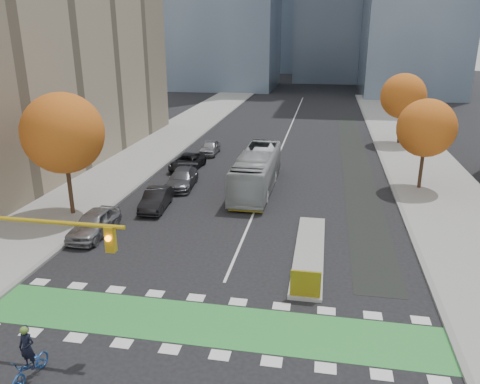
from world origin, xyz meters
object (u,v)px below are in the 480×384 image
at_px(hazard_board, 305,284).
at_px(parked_car_b, 156,199).
at_px(cyclist, 30,362).
at_px(tree_east_near, 426,128).
at_px(parked_car_e, 210,147).
at_px(parked_car_a, 94,223).
at_px(parked_car_d, 187,162).
at_px(tree_east_far, 403,96).
at_px(bus, 257,171).
at_px(parked_car_c, 182,178).
at_px(tree_west, 63,133).

height_order(hazard_board, parked_car_b, hazard_board).
bearing_deg(hazard_board, cyclist, -142.91).
xyz_separation_m(tree_east_near, parked_car_e, (-18.88, 7.94, -4.17)).
distance_m(parked_car_a, parked_car_d, 15.07).
xyz_separation_m(tree_east_far, parked_car_a, (-21.47, -28.83, -4.46)).
bearing_deg(parked_car_b, bus, 36.75).
distance_m(cyclist, bus, 22.98).
relative_size(parked_car_a, parked_car_c, 0.93).
height_order(cyclist, parked_car_a, cyclist).
distance_m(tree_east_near, cyclist, 30.57).
xyz_separation_m(hazard_board, parked_car_a, (-12.97, 4.97, -0.02)).
height_order(tree_east_near, parked_car_d, tree_east_near).
xyz_separation_m(parked_car_b, parked_car_e, (-0.04, 15.77, -0.01)).
distance_m(cyclist, parked_car_a, 12.56).
bearing_deg(cyclist, parked_car_a, 111.83).
xyz_separation_m(tree_west, parked_car_b, (5.16, 2.17, -4.91)).
relative_size(hazard_board, parked_car_a, 0.31).
distance_m(bus, parked_car_d, 8.38).
bearing_deg(hazard_board, parked_car_d, 120.07).
distance_m(tree_east_far, parked_car_d, 24.79).
bearing_deg(parked_car_c, tree_east_near, 4.27).
relative_size(tree_west, cyclist, 3.79).
bearing_deg(tree_west, tree_east_near, 22.62).
distance_m(tree_east_far, cyclist, 44.80).
distance_m(tree_west, cyclist, 17.00).
height_order(tree_east_far, bus, tree_east_far).
bearing_deg(tree_west, parked_car_b, 22.78).
xyz_separation_m(cyclist, parked_car_c, (-1.18, 22.02, -0.02)).
relative_size(hazard_board, parked_car_c, 0.29).
bearing_deg(tree_west, bus, 33.69).
xyz_separation_m(parked_car_a, parked_car_e, (2.08, 20.77, -0.08)).
xyz_separation_m(tree_east_near, tree_east_far, (0.50, 16.00, 0.38)).
bearing_deg(tree_west, hazard_board, -25.99).
height_order(cyclist, parked_car_b, cyclist).
relative_size(hazard_board, tree_east_near, 0.20).
height_order(tree_east_near, tree_east_far, tree_east_far).
height_order(tree_west, parked_car_d, tree_west).
bearing_deg(parked_car_d, hazard_board, -55.36).
distance_m(hazard_board, tree_east_far, 35.13).
height_order(tree_east_far, parked_car_d, tree_east_far).
bearing_deg(parked_car_c, hazard_board, -59.38).
bearing_deg(tree_east_near, tree_west, -157.38).
distance_m(parked_car_a, parked_car_b, 5.43).
bearing_deg(parked_car_e, parked_car_b, -91.39).
bearing_deg(parked_car_d, tree_west, -105.47).
bearing_deg(parked_car_c, bus, -0.08).
distance_m(tree_west, parked_car_c, 10.28).
bearing_deg(parked_car_d, tree_east_near, -1.75).
height_order(parked_car_a, parked_car_d, parked_car_a).
xyz_separation_m(bus, parked_car_e, (-6.31, 10.32, -0.84)).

